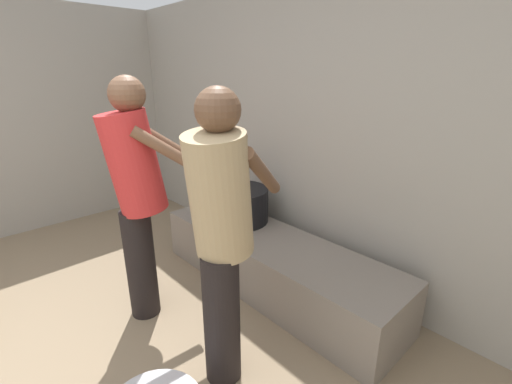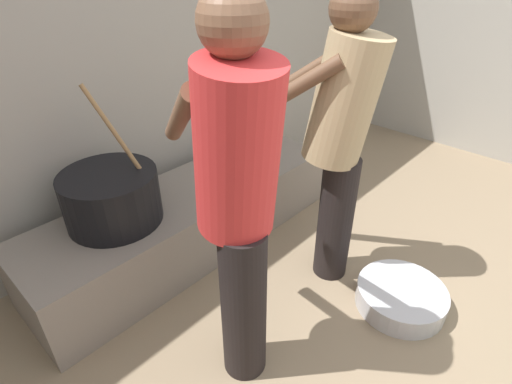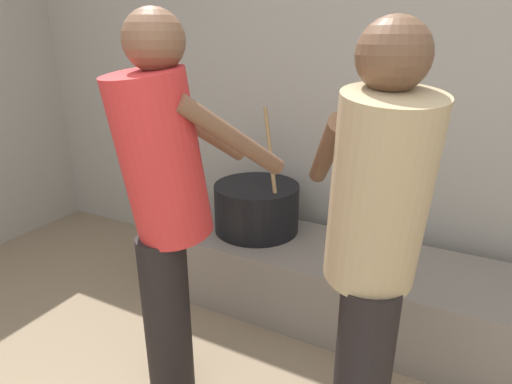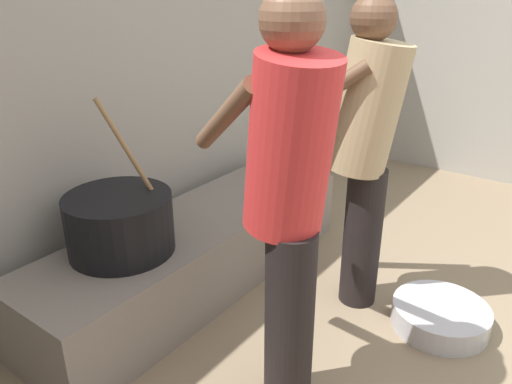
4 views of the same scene
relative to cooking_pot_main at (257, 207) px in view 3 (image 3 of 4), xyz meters
The scene contains 5 objects.
block_enclosure_rear 0.95m from the cooking_pot_main, 39.34° to the left, with size 5.72×0.20×2.33m, color #9E998E.
hearth_ledge 0.59m from the cooking_pot_main, ahead, with size 2.11×0.60×0.42m, color slate.
cooking_pot_main is the anchor object (origin of this frame).
cook_in_tan_shirt 1.25m from the cooking_pot_main, 44.17° to the right, with size 0.58×0.74×1.60m.
cook_in_red_shirt 0.98m from the cooking_pot_main, 85.60° to the right, with size 0.58×0.75×1.64m.
Camera 3 is at (0.51, -0.10, 1.54)m, focal length 29.39 mm.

